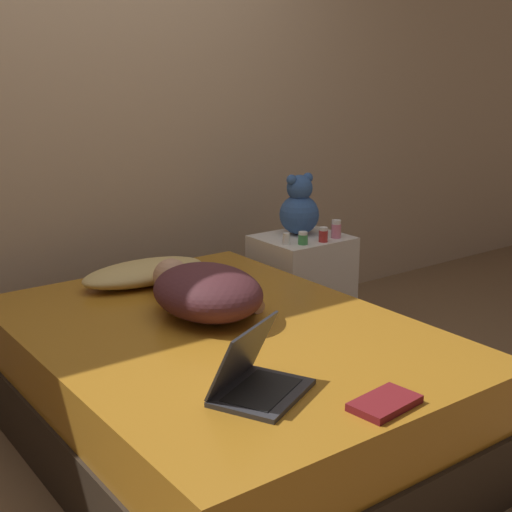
{
  "coord_description": "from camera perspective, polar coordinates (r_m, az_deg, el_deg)",
  "views": [
    {
      "loc": [
        -1.41,
        -2.14,
        1.49
      ],
      "look_at": [
        0.34,
        0.24,
        0.67
      ],
      "focal_mm": 50.0,
      "sensor_mm": 36.0,
      "label": 1
    }
  ],
  "objects": [
    {
      "name": "person_lying",
      "position": [
        2.88,
        -4.11,
        -2.77
      ],
      "size": [
        0.45,
        0.69,
        0.21
      ],
      "rotation": [
        0.0,
        0.0,
        -0.07
      ],
      "color": "#4C2328",
      "rests_on": "bed"
    },
    {
      "name": "bottle_white",
      "position": [
        3.64,
        2.44,
        1.38
      ],
      "size": [
        0.04,
        0.04,
        0.06
      ],
      "color": "white",
      "rests_on": "nightstand"
    },
    {
      "name": "bottle_pink",
      "position": [
        3.79,
        6.43,
        2.15
      ],
      "size": [
        0.05,
        0.05,
        0.1
      ],
      "color": "pink",
      "rests_on": "nightstand"
    },
    {
      "name": "book",
      "position": [
        2.19,
        10.26,
        -11.5
      ],
      "size": [
        0.23,
        0.15,
        0.02
      ],
      "rotation": [
        0.0,
        0.0,
        0.12
      ],
      "color": "maroon",
      "rests_on": "bed"
    },
    {
      "name": "teddy_bear",
      "position": [
        3.84,
        3.48,
        3.85
      ],
      "size": [
        0.22,
        0.22,
        0.33
      ],
      "color": "#335693",
      "rests_on": "nightstand"
    },
    {
      "name": "laptop",
      "position": [
        2.22,
        -0.1,
        -9.75
      ],
      "size": [
        0.37,
        0.34,
        0.23
      ],
      "rotation": [
        0.0,
        0.0,
        0.45
      ],
      "color": "#333338",
      "rests_on": "bed"
    },
    {
      "name": "pillow",
      "position": [
        3.32,
        -8.92,
        -1.31
      ],
      "size": [
        0.6,
        0.28,
        0.1
      ],
      "color": "tan",
      "rests_on": "bed"
    },
    {
      "name": "bed",
      "position": [
        2.85,
        -2.75,
        -10.45
      ],
      "size": [
        1.38,
        1.9,
        0.49
      ],
      "color": "#2D2319",
      "rests_on": "ground_plane"
    },
    {
      "name": "bottle_green",
      "position": [
        3.65,
        3.78,
        1.43
      ],
      "size": [
        0.05,
        0.05,
        0.07
      ],
      "color": "#3D8E4C",
      "rests_on": "nightstand"
    },
    {
      "name": "ground_plane",
      "position": [
        2.97,
        -2.69,
        -14.68
      ],
      "size": [
        12.0,
        12.0,
        0.0
      ],
      "primitive_type": "plane",
      "color": "brown"
    },
    {
      "name": "nightstand",
      "position": [
        3.89,
        3.65,
        -2.56
      ],
      "size": [
        0.46,
        0.41,
        0.58
      ],
      "color": "silver",
      "rests_on": "ground_plane"
    },
    {
      "name": "wall_back",
      "position": [
        3.66,
        -13.97,
        12.06
      ],
      "size": [
        8.0,
        0.06,
        2.6
      ],
      "color": "tan",
      "rests_on": "ground_plane"
    },
    {
      "name": "bottle_red",
      "position": [
        3.7,
        5.41,
        1.71
      ],
      "size": [
        0.05,
        0.05,
        0.08
      ],
      "color": "#B72D2D",
      "rests_on": "nightstand"
    }
  ]
}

